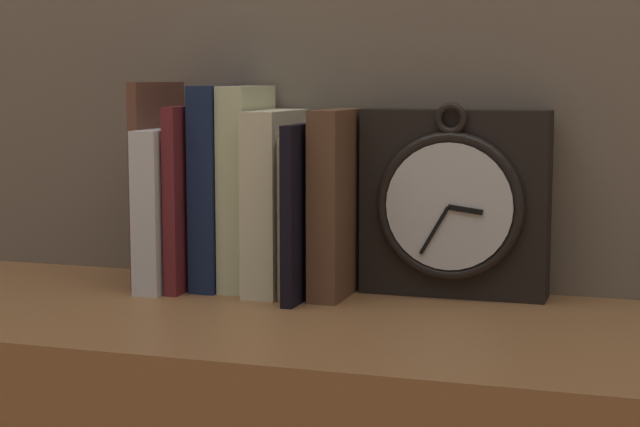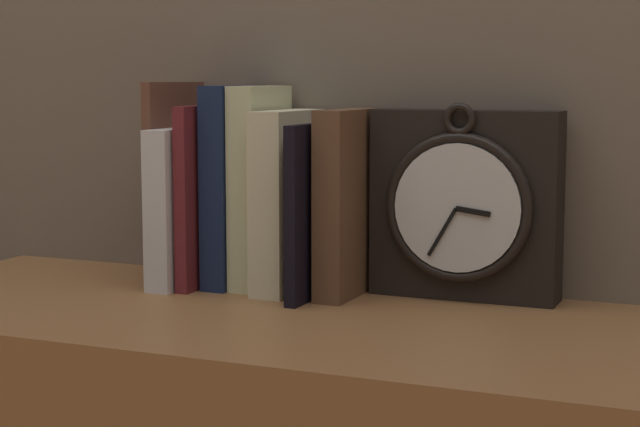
{
  "view_description": "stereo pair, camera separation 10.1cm",
  "coord_description": "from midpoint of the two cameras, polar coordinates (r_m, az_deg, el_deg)",
  "views": [
    {
      "loc": [
        0.34,
        -1.04,
        1.1
      ],
      "look_at": [
        0.0,
        0.0,
        0.96
      ],
      "focal_mm": 60.0,
      "sensor_mm": 36.0,
      "label": 1
    },
    {
      "loc": [
        0.43,
        -1.01,
        1.1
      ],
      "look_at": [
        0.0,
        0.0,
        0.96
      ],
      "focal_mm": 60.0,
      "sensor_mm": 36.0,
      "label": 2
    }
  ],
  "objects": [
    {
      "name": "clock",
      "position": [
        1.22,
        4.81,
        0.53
      ],
      "size": [
        0.21,
        0.06,
        0.22
      ],
      "color": "black",
      "rests_on": "bookshelf"
    },
    {
      "name": "book_slot4_cream",
      "position": [
        1.27,
        -6.21,
        1.37
      ],
      "size": [
        0.03,
        0.11,
        0.24
      ],
      "color": "beige",
      "rests_on": "bookshelf"
    },
    {
      "name": "book_slot0_brown",
      "position": [
        1.32,
        -10.82,
        1.57
      ],
      "size": [
        0.01,
        0.13,
        0.24
      ],
      "color": "brown",
      "rests_on": "bookshelf"
    },
    {
      "name": "book_slot6_cream",
      "position": [
        1.24,
        -3.36,
        -0.03
      ],
      "size": [
        0.01,
        0.12,
        0.18
      ],
      "color": "beige",
      "rests_on": "bookshelf"
    },
    {
      "name": "book_slot1_white",
      "position": [
        1.3,
        -10.16,
        0.3
      ],
      "size": [
        0.03,
        0.15,
        0.19
      ],
      "color": "silver",
      "rests_on": "bookshelf"
    },
    {
      "name": "book_slot7_black",
      "position": [
        1.22,
        -2.97,
        0.18
      ],
      "size": [
        0.01,
        0.16,
        0.2
      ],
      "color": "black",
      "rests_on": "bookshelf"
    },
    {
      "name": "book_slot3_navy",
      "position": [
        1.28,
        -7.64,
        1.41
      ],
      "size": [
        0.03,
        0.12,
        0.24
      ],
      "color": "#18254A",
      "rests_on": "bookshelf"
    },
    {
      "name": "book_slot5_cream",
      "position": [
        1.25,
        -4.68,
        0.64
      ],
      "size": [
        0.04,
        0.13,
        0.21
      ],
      "color": "beige",
      "rests_on": "bookshelf"
    },
    {
      "name": "book_slot2_maroon",
      "position": [
        1.29,
        -8.99,
        0.88
      ],
      "size": [
        0.02,
        0.14,
        0.22
      ],
      "color": "maroon",
      "rests_on": "bookshelf"
    },
    {
      "name": "book_slot8_brown",
      "position": [
        1.22,
        -1.43,
        0.57
      ],
      "size": [
        0.03,
        0.13,
        0.21
      ],
      "color": "brown",
      "rests_on": "bookshelf"
    }
  ]
}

